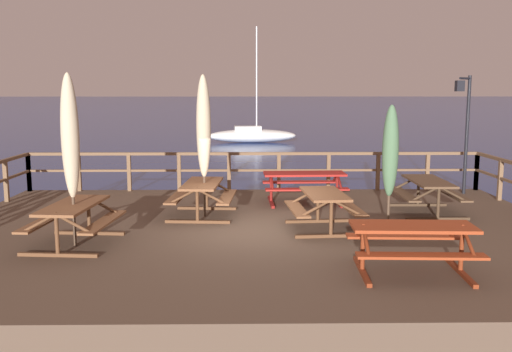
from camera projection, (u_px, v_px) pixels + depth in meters
The scene contains 14 objects.
ground_plane at pixel (257, 265), 11.70m from camera, with size 600.00×600.00×0.00m, color navy.
wooden_deck at pixel (257, 247), 11.64m from camera, with size 12.92×9.43×0.74m, color brown.
railing_waterside_far at pixel (254, 165), 15.99m from camera, with size 12.72×0.10×1.09m.
picnic_table_front_left at pixel (74, 215), 10.38m from camera, with size 1.55×1.98×0.78m.
picnic_table_back_left at pixel (304, 181), 14.28m from camera, with size 2.07×1.46×0.78m.
picnic_table_front_right at pixel (202, 192), 12.77m from camera, with size 1.52×1.86×0.78m.
picnic_table_back_right at pixel (324, 203), 11.52m from camera, with size 1.52×1.72×0.78m.
picnic_table_mid_right at pixel (428, 189), 13.11m from camera, with size 1.41×1.88×0.78m.
picnic_table_mid_centre at pixel (412, 238), 8.77m from camera, with size 1.94×1.48×0.78m.
patio_umbrella_short_back at pixel (70, 137), 10.13m from camera, with size 0.32×0.32×3.13m.
patio_umbrella_tall_back_right at pixel (390, 152), 11.23m from camera, with size 0.32×0.32×2.54m.
patio_umbrella_tall_mid_left at pixel (204, 127), 12.52m from camera, with size 0.32×0.32×3.16m.
lamp_post_hooked at pixel (464, 117), 15.19m from camera, with size 0.55×0.52×3.20m.
sailboat_distant at pixel (252, 135), 38.74m from camera, with size 6.10×2.09×7.72m.
Camera 1 is at (-0.18, -11.29, 3.56)m, focal length 39.95 mm.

